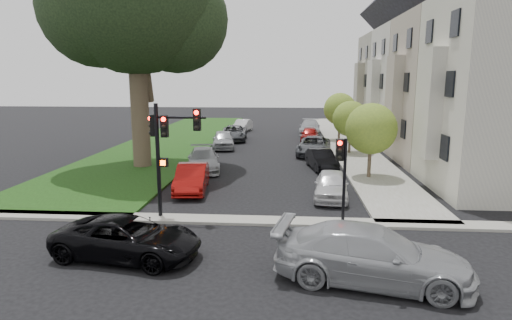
# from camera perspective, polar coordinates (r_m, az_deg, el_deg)

# --- Properties ---
(ground) EXTENTS (140.00, 140.00, 0.00)m
(ground) POSITION_cam_1_polar(r_m,az_deg,el_deg) (15.74, -1.39, -10.65)
(ground) COLOR black
(ground) RESTS_ON ground
(grass_strip) EXTENTS (8.00, 44.00, 0.12)m
(grass_strip) POSITION_cam_1_polar(r_m,az_deg,el_deg) (40.37, -10.79, 2.58)
(grass_strip) COLOR black
(grass_strip) RESTS_ON ground
(sidewalk_right) EXTENTS (3.50, 44.00, 0.12)m
(sidewalk_right) POSITION_cam_1_polar(r_m,az_deg,el_deg) (39.35, 11.97, 2.32)
(sidewalk_right) COLOR gray
(sidewalk_right) RESTS_ON ground
(sidewalk_cross) EXTENTS (60.00, 1.00, 0.12)m
(sidewalk_cross) POSITION_cam_1_polar(r_m,az_deg,el_deg) (17.59, -0.74, -8.08)
(sidewalk_cross) COLOR gray
(sidewalk_cross) RESTS_ON ground
(house_a) EXTENTS (7.70, 7.55, 15.97)m
(house_a) POSITION_cam_1_polar(r_m,az_deg,el_deg) (25.12, 30.95, 12.03)
(house_a) COLOR #9A9994
(house_a) RESTS_ON ground
(house_b) EXTENTS (7.70, 7.55, 15.97)m
(house_b) POSITION_cam_1_polar(r_m,az_deg,el_deg) (32.03, 24.91, 11.99)
(house_b) COLOR #A7A298
(house_b) RESTS_ON ground
(house_c) EXTENTS (7.70, 7.55, 15.97)m
(house_c) POSITION_cam_1_polar(r_m,az_deg,el_deg) (39.16, 21.04, 11.89)
(house_c) COLOR #BCBCBC
(house_c) RESTS_ON ground
(house_d) EXTENTS (7.70, 7.55, 15.97)m
(house_d) POSITION_cam_1_polar(r_m,az_deg,el_deg) (46.40, 18.38, 11.80)
(house_d) COLOR #A39583
(house_d) RESTS_ON ground
(small_tree_a) EXTENTS (2.93, 2.93, 4.39)m
(small_tree_a) POSITION_cam_1_polar(r_m,az_deg,el_deg) (25.28, 15.09, 4.04)
(small_tree_a) COLOR brown
(small_tree_a) RESTS_ON ground
(small_tree_b) EXTENTS (2.72, 2.72, 4.08)m
(small_tree_b) POSITION_cam_1_polar(r_m,az_deg,el_deg) (33.35, 12.48, 5.38)
(small_tree_b) COLOR brown
(small_tree_b) RESTS_ON ground
(small_tree_c) EXTENTS (2.96, 2.96, 4.44)m
(small_tree_c) POSITION_cam_1_polar(r_m,az_deg,el_deg) (40.18, 11.12, 6.67)
(small_tree_c) COLOR brown
(small_tree_c) RESTS_ON ground
(traffic_signal_main) EXTENTS (2.33, 0.60, 4.78)m
(traffic_signal_main) POSITION_cam_1_polar(r_m,az_deg,el_deg) (17.67, -11.84, 2.60)
(traffic_signal_main) COLOR black
(traffic_signal_main) RESTS_ON ground
(traffic_signal_secondary) EXTENTS (0.45, 0.36, 3.45)m
(traffic_signal_secondary) POSITION_cam_1_polar(r_m,az_deg,el_deg) (17.23, 11.39, -0.62)
(traffic_signal_secondary) COLOR black
(traffic_signal_secondary) RESTS_ON ground
(car_cross_near) EXTENTS (5.08, 2.93, 1.33)m
(car_cross_near) POSITION_cam_1_polar(r_m,az_deg,el_deg) (14.71, -16.74, -9.94)
(car_cross_near) COLOR black
(car_cross_near) RESTS_ON ground
(car_cross_far) EXTENTS (5.91, 3.34, 1.62)m
(car_cross_far) POSITION_cam_1_polar(r_m,az_deg,el_deg) (12.93, 15.22, -12.13)
(car_cross_far) COLOR #999BA0
(car_cross_far) RESTS_ON ground
(car_parked_0) EXTENTS (1.98, 4.07, 1.34)m
(car_parked_0) POSITION_cam_1_polar(r_m,az_deg,el_deg) (21.11, 10.00, -3.28)
(car_parked_0) COLOR silver
(car_parked_0) RESTS_ON ground
(car_parked_1) EXTENTS (2.03, 4.04, 1.27)m
(car_parked_1) POSITION_cam_1_polar(r_m,az_deg,el_deg) (27.68, 8.71, 0.07)
(car_parked_1) COLOR black
(car_parked_1) RESTS_ON ground
(car_parked_2) EXTENTS (3.02, 5.31, 1.40)m
(car_parked_2) POSITION_cam_1_polar(r_m,az_deg,el_deg) (32.68, 7.71, 1.87)
(car_parked_2) COLOR #3F4247
(car_parked_2) RESTS_ON ground
(car_parked_3) EXTENTS (1.91, 3.95, 1.30)m
(car_parked_3) POSITION_cam_1_polar(r_m,az_deg,el_deg) (39.87, 7.15, 3.44)
(car_parked_3) COLOR maroon
(car_parked_3) RESTS_ON ground
(car_parked_4) EXTENTS (2.43, 5.23, 1.48)m
(car_parked_4) POSITION_cam_1_polar(r_m,az_deg,el_deg) (44.81, 7.19, 4.37)
(car_parked_4) COLOR #999BA0
(car_parked_4) RESTS_ON ground
(car_parked_5) EXTENTS (1.94, 4.40, 1.40)m
(car_parked_5) POSITION_cam_1_polar(r_m,az_deg,el_deg) (22.28, -8.54, -2.40)
(car_parked_5) COLOR maroon
(car_parked_5) RESTS_ON ground
(car_parked_6) EXTENTS (2.88, 5.09, 1.39)m
(car_parked_6) POSITION_cam_1_polar(r_m,az_deg,el_deg) (27.18, -7.04, 0.04)
(car_parked_6) COLOR #999BA0
(car_parked_6) RESTS_ON ground
(car_parked_7) EXTENTS (2.42, 4.58, 1.48)m
(car_parked_7) POSITION_cam_1_polar(r_m,az_deg,el_deg) (35.54, -4.39, 2.73)
(car_parked_7) COLOR #999BA0
(car_parked_7) RESTS_ON ground
(car_parked_8) EXTENTS (2.61, 5.13, 1.39)m
(car_parked_8) POSITION_cam_1_polar(r_m,az_deg,el_deg) (40.05, -3.00, 3.61)
(car_parked_8) COLOR #3F4247
(car_parked_8) RESTS_ON ground
(car_parked_9) EXTENTS (1.98, 4.09, 1.29)m
(car_parked_9) POSITION_cam_1_polar(r_m,az_deg,el_deg) (46.83, -1.81, 4.62)
(car_parked_9) COLOR silver
(car_parked_9) RESTS_ON ground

